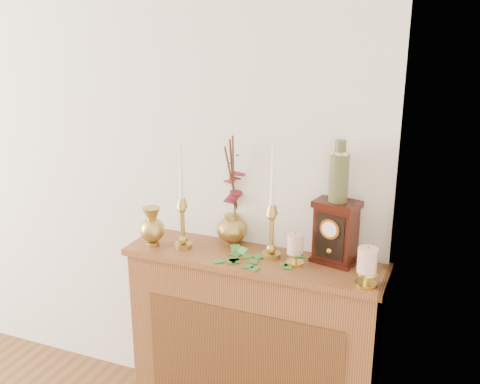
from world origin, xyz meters
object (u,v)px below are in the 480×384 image
at_px(bud_vase, 152,227).
at_px(ceramic_vase, 339,174).
at_px(candlestick_center, 272,223).
at_px(ginger_jar, 235,193).
at_px(mantel_clock, 336,233).
at_px(candlestick_left, 182,215).

xyz_separation_m(bud_vase, ceramic_vase, (0.87, 0.15, 0.32)).
xyz_separation_m(candlestick_center, bud_vase, (-0.58, -0.09, -0.08)).
relative_size(ginger_jar, mantel_clock, 1.90).
distance_m(candlestick_left, ceramic_vase, 0.77).
bearing_deg(mantel_clock, ceramic_vase, 90.00).
distance_m(ginger_jar, mantel_clock, 0.53).
bearing_deg(ceramic_vase, bud_vase, -169.97).
bearing_deg(bud_vase, ceramic_vase, 10.03).
xyz_separation_m(candlestick_left, ceramic_vase, (0.72, 0.12, 0.25)).
distance_m(candlestick_center, bud_vase, 0.59).
height_order(bud_vase, mantel_clock, mantel_clock).
bearing_deg(ginger_jar, candlestick_center, -28.41).
relative_size(candlestick_left, candlestick_center, 0.97).
height_order(candlestick_left, mantel_clock, candlestick_left).
height_order(candlestick_center, bud_vase, candlestick_center).
relative_size(candlestick_center, mantel_clock, 1.80).
xyz_separation_m(bud_vase, mantel_clock, (0.86, 0.15, 0.05)).
xyz_separation_m(bud_vase, ginger_jar, (0.35, 0.22, 0.15)).
relative_size(candlestick_center, bud_vase, 2.69).
distance_m(candlestick_left, ginger_jar, 0.28).
distance_m(bud_vase, ceramic_vase, 0.94).
height_order(ginger_jar, ceramic_vase, ceramic_vase).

